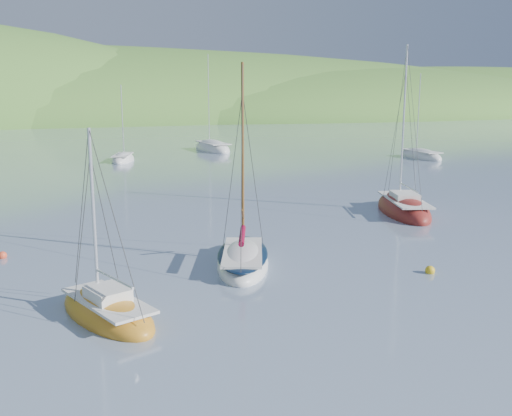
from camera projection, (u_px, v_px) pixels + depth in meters
name	position (u px, v px, depth m)	size (l,w,h in m)	color
ground	(349.00, 292.00, 21.99)	(700.00, 700.00, 0.00)	slate
shoreline_hills	(26.00, 119.00, 174.80)	(690.00, 135.00, 56.00)	#40722B
daysailer_white	(243.00, 261.00, 25.42)	(4.46, 6.58, 9.51)	silver
sloop_red	(403.00, 210.00, 36.58)	(5.19, 8.19, 11.46)	maroon
sailboat_yellow	(107.00, 312.00, 19.54)	(3.68, 5.70, 7.05)	orange
distant_sloop_a	(123.00, 160.00, 64.65)	(4.27, 6.90, 9.29)	silver
distant_sloop_b	(212.00, 149.00, 76.47)	(3.66, 9.76, 13.80)	silver
distant_sloop_d	(420.00, 157.00, 67.72)	(3.21, 7.69, 10.72)	silver
mooring_buoys	(303.00, 250.00, 27.57)	(22.95, 9.84, 0.49)	gold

